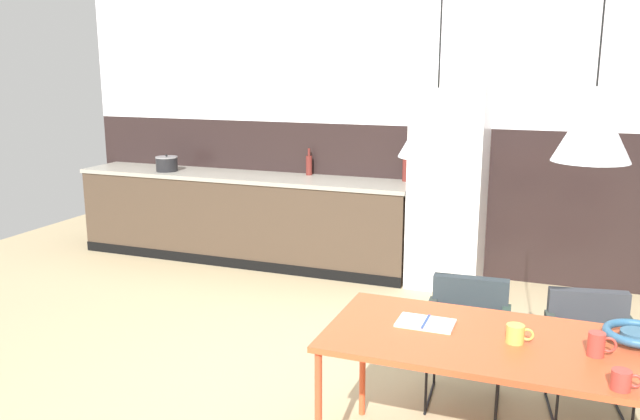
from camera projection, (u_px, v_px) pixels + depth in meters
The scene contains 17 objects.
back_wall_splashback_dark at pixel (418, 199), 6.44m from camera, with size 7.41×0.12×1.44m, color black.
back_wall_panel_upper at pixel (423, 50), 6.13m from camera, with size 7.41×0.12×1.44m, color silver.
kitchen_counter at pixel (242, 218), 6.79m from camera, with size 3.60×0.63×0.91m.
refrigerator_column at pixel (449, 180), 5.93m from camera, with size 0.65×0.60×1.97m, color silver.
dining_table at pixel (498, 349), 3.09m from camera, with size 1.64×0.79×0.74m.
armchair_far_side at pixel (590, 337), 3.78m from camera, with size 0.55×0.54×0.70m.
armchair_by_stool at pixel (468, 323), 3.91m from camera, with size 0.51×0.50×0.74m.
fruit_bowl at pixel (636, 334), 3.04m from camera, with size 0.30×0.30×0.07m.
open_book at pixel (426, 323), 3.26m from camera, with size 0.28×0.19×0.02m.
mug_dark_espresso at pixel (597, 344), 2.90m from camera, with size 0.12×0.07×0.11m.
mug_wide_latte at pixel (516, 334), 3.04m from camera, with size 0.13×0.09×0.09m.
mug_white_ceramic at pixel (622, 380), 2.60m from camera, with size 0.12×0.08×0.08m.
cooking_pot at pixel (167, 164), 6.89m from camera, with size 0.23×0.23×0.18m.
bottle_vinegar_dark at pixel (309, 165), 6.64m from camera, with size 0.06×0.06×0.28m.
bottle_oil_tall at pixel (405, 169), 6.28m from camera, with size 0.06×0.06×0.31m.
pendant_lamp_over_table_near at pixel (437, 123), 2.95m from camera, with size 0.35×0.35×1.23m.
pendant_lamp_over_table_far at pixel (593, 124), 2.71m from camera, with size 0.32×0.32×1.21m.
Camera 1 is at (1.35, -3.08, 2.01)m, focal length 36.47 mm.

